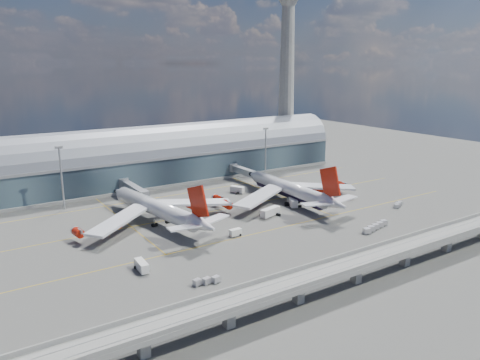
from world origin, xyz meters
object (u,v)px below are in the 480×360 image
floodlight_mast_left (61,176)px  service_truck_4 (334,191)px  airliner_left (159,209)px  service_truck_1 (235,232)px  cargo_train_2 (398,205)px  cargo_train_1 (375,227)px  control_tower (287,73)px  floodlight_mast_right (266,151)px  service_truck_2 (270,212)px  airliner_right (291,190)px  cargo_train_0 (206,281)px  service_truck_0 (142,266)px  service_truck_5 (237,190)px  service_truck_3 (293,203)px

floodlight_mast_left → service_truck_4: size_ratio=5.04×
airliner_left → service_truck_1: bearing=-66.1°
cargo_train_2 → cargo_train_1: bearing=140.0°
airliner_left → service_truck_1: 31.10m
floodlight_mast_left → cargo_train_2: floodlight_mast_left is taller
control_tower → floodlight_mast_right: bearing=-141.3°
service_truck_2 → airliner_left: bearing=53.1°
airliner_right → cargo_train_1: (3.98, -42.36, -4.40)m
cargo_train_0 → cargo_train_1: cargo_train_1 is taller
cargo_train_0 → service_truck_4: bearing=-76.3°
cargo_train_0 → service_truck_1: bearing=-57.9°
control_tower → cargo_train_2: (-19.45, -99.13, -50.80)m
cargo_train_0 → airliner_left: bearing=-23.1°
service_truck_0 → service_truck_5: bearing=42.3°
service_truck_4 → cargo_train_0: size_ratio=0.66×
service_truck_1 → service_truck_2: bearing=-67.9°
service_truck_4 → service_truck_5: service_truck_5 is taller
service_truck_0 → cargo_train_2: (111.01, 0.73, -0.64)m
airliner_right → service_truck_1: 45.99m
floodlight_mast_left → airliner_left: (24.92, -37.22, -7.94)m
cargo_train_0 → cargo_train_2: (99.65, 17.96, -0.04)m
control_tower → floodlight_mast_left: control_tower is taller
service_truck_5 → service_truck_0: bearing=-170.7°
service_truck_0 → cargo_train_1: (81.81, -12.87, -0.47)m
floodlight_mast_right → cargo_train_1: (-13.65, -84.73, -12.63)m
control_tower → airliner_right: 99.29m
service_truck_1 → service_truck_5: service_truck_5 is taller
service_truck_4 → cargo_train_1: bearing=-102.4°
cargo_train_2 → service_truck_1: bearing=108.9°
control_tower → service_truck_5: bearing=-144.4°
floodlight_mast_right → cargo_train_2: floodlight_mast_right is taller
service_truck_0 → cargo_train_1: service_truck_0 is taller
floodlight_mast_left → service_truck_1: 76.57m
airliner_right → service_truck_1: bearing=-150.5°
control_tower → service_truck_0: 171.78m
service_truck_5 → service_truck_4: bearing=-64.6°
service_truck_3 → cargo_train_1: bearing=-51.2°
service_truck_5 → floodlight_mast_right: bearing=1.8°
service_truck_1 → cargo_train_0: service_truck_1 is taller
service_truck_0 → service_truck_3: service_truck_3 is taller
service_truck_5 → cargo_train_0: service_truck_5 is taller
service_truck_5 → cargo_train_1: 68.86m
floodlight_mast_left → service_truck_3: bearing=-31.0°
airliner_right → service_truck_0: airliner_right is taller
service_truck_1 → cargo_train_0: 36.50m
floodlight_mast_right → cargo_train_1: floodlight_mast_right is taller
airliner_left → cargo_train_0: airliner_left is taller
cargo_train_0 → cargo_train_1: bearing=-99.7°
floodlight_mast_left → service_truck_0: size_ratio=3.66×
service_truck_2 → cargo_train_1: bearing=-160.7°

